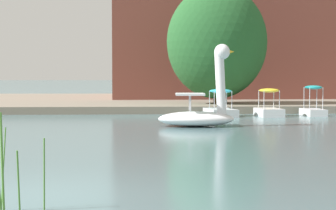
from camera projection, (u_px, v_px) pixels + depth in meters
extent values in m
plane|color=slate|center=(34.00, 197.00, 8.96)|extent=(624.75, 624.75, 0.00)
cube|color=slate|center=(116.00, 101.00, 40.07)|extent=(133.64, 23.00, 0.39)
ellipsoid|color=white|center=(196.00, 119.00, 21.75)|extent=(3.04, 1.80, 0.58)
cylinder|color=white|center=(220.00, 83.00, 21.68)|extent=(0.51, 0.39, 2.45)
sphere|color=white|center=(222.00, 52.00, 21.62)|extent=(0.64, 0.64, 0.61)
cone|color=yellow|center=(228.00, 52.00, 21.62)|extent=(0.48, 0.36, 0.34)
cube|color=white|center=(190.00, 94.00, 21.70)|extent=(1.17, 1.37, 0.08)
cylinder|color=silver|center=(191.00, 104.00, 21.13)|extent=(0.04, 0.04, 0.67)
cylinder|color=silver|center=(189.00, 102.00, 22.31)|extent=(0.04, 0.04, 0.67)
cube|color=white|center=(220.00, 112.00, 27.37)|extent=(1.52, 2.28, 0.37)
ellipsoid|color=#2DB7D1|center=(221.00, 91.00, 27.32)|extent=(1.23, 1.27, 0.20)
cylinder|color=#B7B7BF|center=(210.00, 100.00, 27.71)|extent=(0.04, 0.04, 0.87)
cylinder|color=#B7B7BF|center=(227.00, 99.00, 27.87)|extent=(0.04, 0.04, 0.87)
cylinder|color=#B7B7BF|center=(214.00, 100.00, 26.82)|extent=(0.04, 0.04, 0.87)
cylinder|color=#B7B7BF|center=(232.00, 100.00, 26.97)|extent=(0.04, 0.04, 0.87)
cube|color=white|center=(269.00, 112.00, 27.36)|extent=(1.18, 1.91, 0.38)
ellipsoid|color=yellow|center=(269.00, 90.00, 27.31)|extent=(1.02, 1.23, 0.20)
cylinder|color=#B7B7BF|center=(259.00, 99.00, 27.76)|extent=(0.04, 0.04, 0.88)
cylinder|color=#B7B7BF|center=(274.00, 99.00, 27.84)|extent=(0.04, 0.04, 0.88)
cylinder|color=#B7B7BF|center=(264.00, 100.00, 26.82)|extent=(0.04, 0.04, 0.88)
cylinder|color=#B7B7BF|center=(279.00, 100.00, 26.90)|extent=(0.04, 0.04, 0.88)
cube|color=white|center=(313.00, 112.00, 27.80)|extent=(0.94, 1.77, 0.33)
ellipsoid|color=teal|center=(313.00, 87.00, 27.74)|extent=(0.86, 1.10, 0.20)
cylinder|color=#B7B7BF|center=(304.00, 98.00, 28.17)|extent=(0.04, 0.04, 1.08)
cylinder|color=#B7B7BF|center=(317.00, 98.00, 28.22)|extent=(0.04, 0.04, 1.08)
cylinder|color=#B7B7BF|center=(310.00, 98.00, 27.31)|extent=(0.04, 0.04, 1.08)
cylinder|color=#B7B7BF|center=(323.00, 98.00, 27.36)|extent=(0.04, 0.04, 1.08)
cylinder|color=brown|center=(217.00, 78.00, 31.99)|extent=(0.37, 0.37, 2.90)
ellipsoid|color=#235628|center=(217.00, 42.00, 31.89)|extent=(5.99, 4.92, 6.47)
cube|color=brown|center=(263.00, 24.00, 44.27)|extent=(24.35, 13.92, 11.55)
cylinder|color=#4C7F33|center=(3.00, 169.00, 8.07)|extent=(0.08, 0.13, 1.20)
cylinder|color=#4C7F33|center=(44.00, 178.00, 7.62)|extent=(0.04, 0.09, 1.11)
cylinder|color=#4C7F33|center=(2.00, 162.00, 7.95)|extent=(0.07, 0.05, 1.43)
cylinder|color=#4C7F33|center=(19.00, 190.00, 7.04)|extent=(0.02, 0.16, 1.02)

